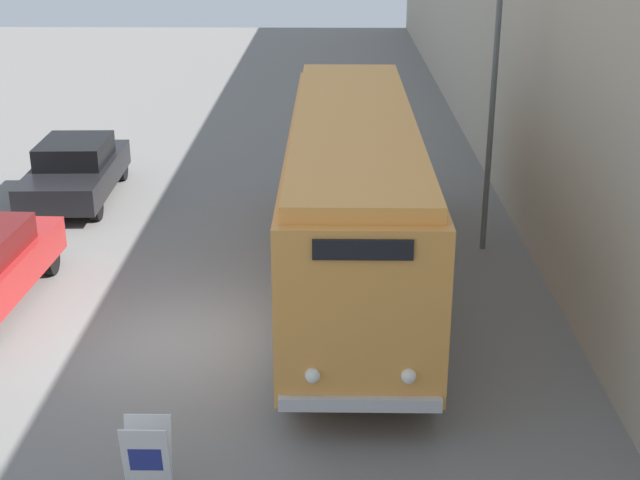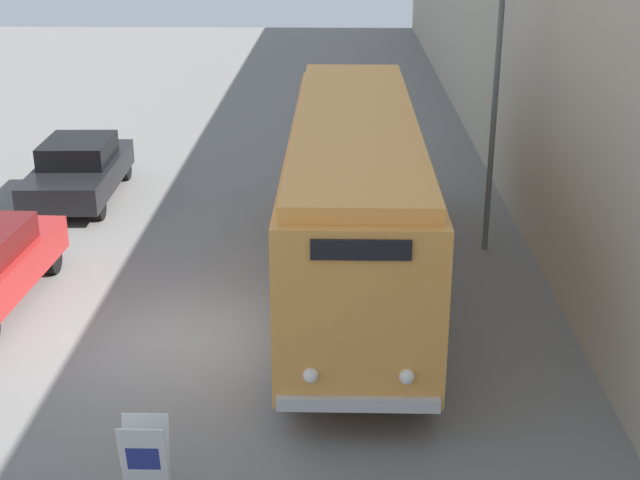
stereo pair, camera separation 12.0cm
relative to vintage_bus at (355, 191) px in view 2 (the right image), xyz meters
name	(u,v)px [view 2 (the right image)]	position (x,y,z in m)	size (l,w,h in m)	color
ground_plane	(180,342)	(-3.04, -2.55, -1.96)	(80.00, 80.00, 0.00)	slate
building_wall_right	(507,23)	(4.04, 7.45, 2.22)	(0.30, 60.00, 8.35)	#B2A893
vintage_bus	(355,191)	(0.00, 0.00, 0.00)	(2.40, 11.27, 3.45)	black
sign_board	(145,457)	(-2.76, -6.69, -1.46)	(0.61, 0.39, 1.04)	gray
streetlamp	(497,70)	(2.91, 1.98, 1.98)	(0.36, 0.36, 6.02)	#595E60
parked_car_mid	(79,169)	(-6.94, 5.30, -1.19)	(2.07, 4.70, 1.51)	black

